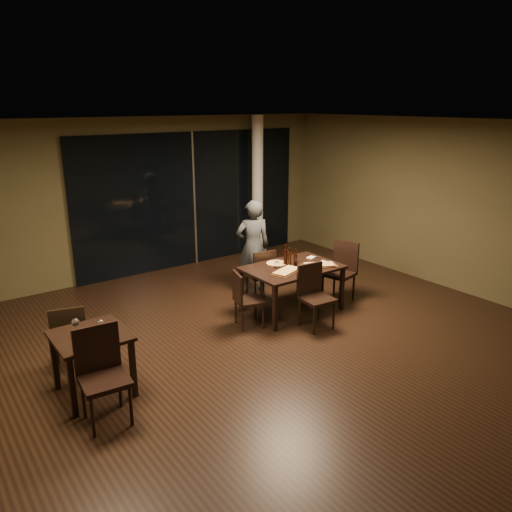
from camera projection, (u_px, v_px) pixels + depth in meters
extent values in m
plane|color=black|center=(273.00, 345.00, 6.97)|extent=(8.00, 8.00, 0.00)
cube|color=#433E24|center=(145.00, 197.00, 9.65)|extent=(8.00, 0.10, 3.00)
cube|color=#433E24|center=(455.00, 206.00, 8.80)|extent=(0.10, 8.00, 3.00)
cube|color=silver|center=(276.00, 122.00, 6.07)|extent=(8.00, 8.00, 0.04)
cube|color=black|center=(193.00, 199.00, 10.18)|extent=(5.00, 0.06, 2.70)
cylinder|color=silver|center=(257.00, 187.00, 10.69)|extent=(0.24, 0.24, 3.00)
cube|color=black|center=(292.00, 268.00, 7.93)|extent=(1.50, 1.00, 0.04)
cube|color=black|center=(275.00, 309.00, 7.31)|extent=(0.06, 0.06, 0.71)
cube|color=black|center=(342.00, 289.00, 8.09)|extent=(0.06, 0.06, 0.71)
cube|color=black|center=(241.00, 291.00, 7.99)|extent=(0.06, 0.06, 0.71)
cube|color=black|center=(306.00, 274.00, 8.77)|extent=(0.06, 0.06, 0.71)
cube|color=black|center=(90.00, 336.00, 5.63)|extent=(0.80, 0.80, 0.04)
cube|color=black|center=(72.00, 388.00, 5.29)|extent=(0.06, 0.06, 0.71)
cube|color=black|center=(133.00, 369.00, 5.67)|extent=(0.06, 0.06, 0.71)
cube|color=black|center=(55.00, 362.00, 5.81)|extent=(0.06, 0.06, 0.71)
cube|color=black|center=(111.00, 346.00, 6.20)|extent=(0.06, 0.06, 0.71)
cube|color=black|center=(259.00, 275.00, 8.53)|extent=(0.47, 0.47, 0.05)
cylinder|color=black|center=(264.00, 282.00, 8.81)|extent=(0.03, 0.03, 0.42)
cylinder|color=black|center=(246.00, 285.00, 8.66)|extent=(0.03, 0.03, 0.42)
cylinder|color=black|center=(273.00, 288.00, 8.52)|extent=(0.03, 0.03, 0.42)
cylinder|color=black|center=(255.00, 291.00, 8.37)|extent=(0.03, 0.03, 0.42)
cube|color=black|center=(265.00, 265.00, 8.30)|extent=(0.41, 0.10, 0.47)
cube|color=black|center=(317.00, 299.00, 7.40)|extent=(0.48, 0.48, 0.05)
cylinder|color=black|center=(314.00, 320.00, 7.23)|extent=(0.04, 0.04, 0.45)
cylinder|color=black|center=(334.00, 315.00, 7.40)|extent=(0.04, 0.04, 0.45)
cylinder|color=black|center=(300.00, 312.00, 7.52)|extent=(0.04, 0.04, 0.45)
cylinder|color=black|center=(319.00, 307.00, 7.70)|extent=(0.04, 0.04, 0.45)
cube|color=black|center=(309.00, 279.00, 7.49)|extent=(0.45, 0.08, 0.50)
cube|color=black|center=(249.00, 301.00, 7.46)|extent=(0.50, 0.50, 0.05)
cylinder|color=black|center=(263.00, 316.00, 7.43)|extent=(0.03, 0.03, 0.41)
cylinder|color=black|center=(256.00, 308.00, 7.72)|extent=(0.03, 0.03, 0.41)
cylinder|color=black|center=(242.00, 319.00, 7.32)|extent=(0.03, 0.03, 0.41)
cylinder|color=black|center=(236.00, 311.00, 7.62)|extent=(0.03, 0.03, 0.41)
cube|color=black|center=(237.00, 288.00, 7.34)|extent=(0.15, 0.39, 0.45)
cube|color=black|center=(339.00, 274.00, 8.42)|extent=(0.57, 0.57, 0.05)
cylinder|color=black|center=(323.00, 288.00, 8.46)|extent=(0.04, 0.04, 0.48)
cylinder|color=black|center=(342.00, 293.00, 8.23)|extent=(0.04, 0.04, 0.48)
cylinder|color=black|center=(334.00, 282.00, 8.74)|extent=(0.04, 0.04, 0.48)
cylinder|color=black|center=(354.00, 286.00, 8.51)|extent=(0.04, 0.04, 0.48)
cube|color=black|center=(346.00, 256.00, 8.49)|extent=(0.16, 0.46, 0.53)
cube|color=black|center=(70.00, 338.00, 6.25)|extent=(0.51, 0.51, 0.05)
cylinder|color=black|center=(85.00, 345.00, 6.53)|extent=(0.03, 0.03, 0.43)
cylinder|color=black|center=(57.00, 349.00, 6.41)|extent=(0.03, 0.03, 0.43)
cylinder|color=black|center=(86.00, 357.00, 6.22)|extent=(0.03, 0.03, 0.43)
cylinder|color=black|center=(57.00, 362.00, 6.11)|extent=(0.03, 0.03, 0.43)
cube|color=black|center=(68.00, 327.00, 6.02)|extent=(0.41, 0.15, 0.47)
cube|color=black|center=(105.00, 381.00, 5.17)|extent=(0.52, 0.52, 0.05)
cylinder|color=black|center=(93.00, 417.00, 4.99)|extent=(0.04, 0.04, 0.49)
cylinder|color=black|center=(131.00, 405.00, 5.18)|extent=(0.04, 0.04, 0.49)
cylinder|color=black|center=(83.00, 398.00, 5.31)|extent=(0.04, 0.04, 0.49)
cylinder|color=black|center=(120.00, 387.00, 5.50)|extent=(0.04, 0.04, 0.49)
cube|color=black|center=(97.00, 349.00, 5.27)|extent=(0.48, 0.08, 0.54)
imported|color=#303235|center=(253.00, 247.00, 8.74)|extent=(0.66, 0.55, 1.65)
cube|color=#492917|center=(287.00, 272.00, 7.65)|extent=(0.58, 0.43, 0.01)
cube|color=#412814|center=(319.00, 266.00, 7.94)|extent=(0.62, 0.46, 0.01)
cylinder|color=#C84116|center=(277.00, 264.00, 8.05)|extent=(0.32, 0.32, 0.01)
cylinder|color=white|center=(277.00, 265.00, 7.87)|extent=(0.08, 0.08, 0.09)
cylinder|color=white|center=(296.00, 260.00, 8.11)|extent=(0.07, 0.07, 0.09)
cube|color=silver|center=(323.00, 262.00, 8.13)|extent=(0.19, 0.13, 0.01)
cube|color=white|center=(312.00, 257.00, 8.38)|extent=(0.20, 0.15, 0.01)
cube|color=white|center=(97.00, 341.00, 5.46)|extent=(0.20, 0.14, 0.01)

